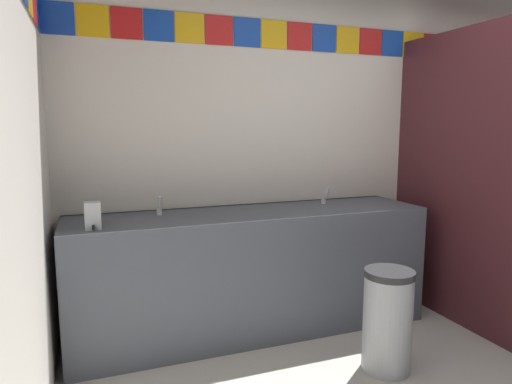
% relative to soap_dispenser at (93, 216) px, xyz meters
% --- Properties ---
extents(wall_back, '(4.45, 0.09, 2.76)m').
position_rel_soap_dispenser_xyz_m(wall_back, '(1.97, 0.54, 0.44)').
color(wall_back, silver).
rests_on(wall_back, ground_plane).
extents(vanity_counter, '(2.51, 0.62, 0.87)m').
position_rel_soap_dispenser_xyz_m(vanity_counter, '(1.05, 0.19, -0.51)').
color(vanity_counter, '#4C515B').
rests_on(vanity_counter, ground_plane).
extents(faucet_left, '(0.04, 0.10, 0.14)m').
position_rel_soap_dispenser_xyz_m(faucet_left, '(0.42, 0.28, -0.03)').
color(faucet_left, silver).
rests_on(faucet_left, vanity_counter).
extents(faucet_right, '(0.04, 0.10, 0.14)m').
position_rel_soap_dispenser_xyz_m(faucet_right, '(1.68, 0.28, -0.03)').
color(faucet_right, silver).
rests_on(faucet_right, vanity_counter).
extents(soap_dispenser, '(0.09, 0.09, 0.16)m').
position_rel_soap_dispenser_xyz_m(soap_dispenser, '(0.00, 0.00, 0.00)').
color(soap_dispenser, '#B7BABF').
rests_on(soap_dispenser, vanity_counter).
extents(stall_divider, '(0.92, 1.40, 2.15)m').
position_rel_soap_dispenser_xyz_m(stall_divider, '(2.70, -0.46, 0.13)').
color(stall_divider, '#471E23').
rests_on(stall_divider, ground_plane).
extents(toilet, '(0.39, 0.49, 0.74)m').
position_rel_soap_dispenser_xyz_m(toilet, '(3.14, 0.07, -0.64)').
color(toilet, white).
rests_on(toilet, ground_plane).
extents(trash_bin, '(0.29, 0.29, 0.62)m').
position_rel_soap_dispenser_xyz_m(trash_bin, '(1.62, -0.61, -0.64)').
color(trash_bin, '#999EA3').
rests_on(trash_bin, ground_plane).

